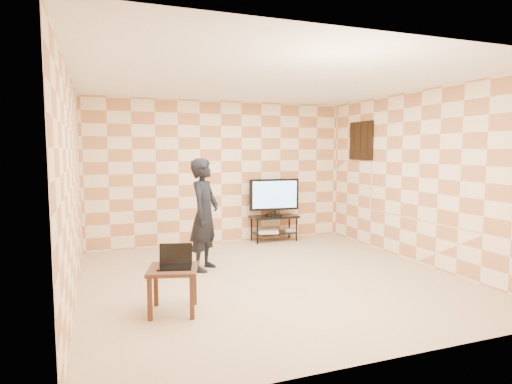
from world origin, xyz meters
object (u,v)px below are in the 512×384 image
tv (274,195)px  person (204,215)px  tv_stand (274,223)px  side_table (173,276)px

tv → person: bearing=-139.4°
tv_stand → person: (-1.74, -1.50, 0.46)m
tv_stand → side_table: same height
tv_stand → side_table: size_ratio=1.44×
tv_stand → side_table: (-2.47, -3.03, 0.05)m
side_table → person: (0.72, 1.53, 0.42)m
tv → side_table: bearing=-129.2°
person → side_table: bearing=-169.4°
side_table → tv_stand: bearing=50.8°
tv → person: (-1.74, -1.49, -0.07)m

